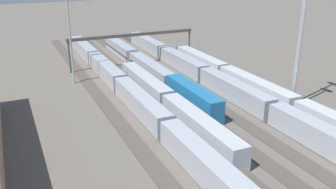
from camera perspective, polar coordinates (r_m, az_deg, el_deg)
ground_plane at (r=76.61m, az=1.54°, el=-0.49°), size 400.00×400.00×0.00m
track_bed_0 at (r=83.90m, az=10.79°, el=1.07°), size 140.00×2.80×0.12m
track_bed_1 at (r=81.23m, az=7.89°, el=0.60°), size 140.00×2.80×0.12m
track_bed_2 at (r=78.78m, az=4.81°, el=0.09°), size 140.00×2.80×0.12m
track_bed_3 at (r=76.59m, az=1.54°, el=-0.45°), size 140.00×2.80×0.12m
track_bed_4 at (r=74.66m, az=-1.91°, el=-1.02°), size 140.00×2.80×0.12m
track_bed_5 at (r=73.03m, az=-5.53°, el=-1.61°), size 140.00×2.80×0.12m
track_bed_6 at (r=71.71m, az=-9.30°, el=-2.22°), size 140.00×2.80×0.12m
train_on_track_0 at (r=78.41m, az=13.57°, el=0.99°), size 71.40×3.00×3.80m
train_on_track_1 at (r=77.03m, az=9.74°, el=0.97°), size 114.80×3.00×4.40m
train_on_track_4 at (r=68.68m, az=0.07°, el=-1.23°), size 47.20×3.06×3.80m
train_on_track_3 at (r=91.01m, az=-3.25°, el=4.28°), size 66.40×3.06×4.40m
train_on_track_5 at (r=68.20m, az=-4.28°, el=-1.43°), size 119.80×3.00×3.80m
light_mast_0 at (r=71.49m, az=20.28°, el=9.84°), size 2.80×0.70×24.29m
light_mast_1 at (r=84.60m, az=-15.56°, el=13.63°), size 2.80×0.70×29.14m
light_mast_2 at (r=72.49m, az=20.40°, el=12.83°), size 2.80×0.70×30.85m
signal_gantry at (r=99.10m, az=-5.52°, el=8.87°), size 0.70×35.00×8.80m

